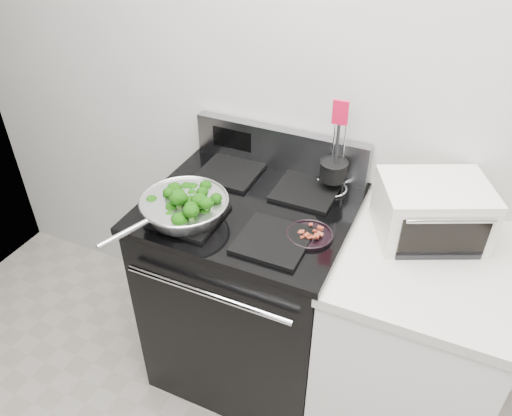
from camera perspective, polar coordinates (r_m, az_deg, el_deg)
The scene contains 8 objects.
back_wall at distance 1.93m, azimuth 11.96°, elevation 13.41°, with size 4.00×0.02×2.70m, color beige.
gas_range at distance 2.22m, azimuth -0.60°, elevation -9.24°, with size 0.79×0.69×1.13m.
counter at distance 2.14m, azimuth 16.84°, elevation -14.82°, with size 0.62×0.68×0.92m.
skillet at distance 1.84m, azimuth -8.24°, elevation 0.14°, with size 0.33×0.50×0.07m.
broccoli_pile at distance 1.83m, azimuth -8.22°, elevation 0.65°, with size 0.26×0.26×0.09m, color black, non-canonical shape.
bacon_plate at distance 1.77m, azimuth 6.14°, elevation -2.79°, with size 0.17×0.17×0.04m.
utensil_holder at distance 1.99m, azimuth 8.79°, elevation 3.73°, with size 0.13×0.13×0.39m.
toaster_oven at distance 1.87m, azimuth 19.43°, elevation -0.28°, with size 0.45×0.41×0.21m.
Camera 1 is at (0.37, -0.00, 2.07)m, focal length 35.00 mm.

